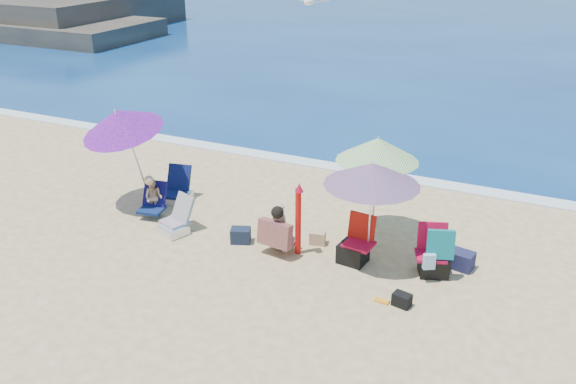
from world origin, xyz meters
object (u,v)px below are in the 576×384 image
at_px(furled_umbrella, 298,215).
at_px(camp_chair_left, 355,248).
at_px(umbrella_turquoise, 372,174).
at_px(person_center, 278,230).
at_px(person_left, 153,197).
at_px(umbrella_blue, 120,121).
at_px(chair_rainbow, 176,223).
at_px(umbrella_striped, 378,150).
at_px(chair_navy, 177,192).
at_px(seagull, 310,1).
at_px(camp_chair_right, 434,257).

height_order(furled_umbrella, camp_chair_left, furled_umbrella).
xyz_separation_m(umbrella_turquoise, furled_umbrella, (-1.23, -0.30, -0.89)).
bearing_deg(person_center, person_left, 174.00).
distance_m(umbrella_blue, chair_rainbow, 2.44).
distance_m(chair_rainbow, person_center, 2.20).
bearing_deg(umbrella_turquoise, umbrella_blue, 179.01).
height_order(furled_umbrella, person_left, furled_umbrella).
relative_size(umbrella_blue, furled_umbrella, 1.61).
xyz_separation_m(umbrella_striped, chair_navy, (-4.40, -0.18, -1.59)).
height_order(umbrella_blue, seagull, seagull).
bearing_deg(furled_umbrella, camp_chair_left, 9.47).
height_order(umbrella_striped, person_left, umbrella_striped).
distance_m(camp_chair_right, person_left, 5.77).
bearing_deg(furled_umbrella, umbrella_blue, 174.62).
bearing_deg(person_left, camp_chair_right, 1.17).
height_order(chair_navy, person_left, person_left).
distance_m(umbrella_turquoise, chair_navy, 4.89).
relative_size(umbrella_striped, person_center, 2.13).
relative_size(camp_chair_right, person_left, 1.04).
bearing_deg(person_left, umbrella_turquoise, 1.23).
bearing_deg(person_center, furled_umbrella, 18.66).
xyz_separation_m(chair_rainbow, camp_chair_left, (3.56, 0.40, 0.07)).
relative_size(umbrella_striped, camp_chair_right, 2.19).
bearing_deg(umbrella_striped, person_left, -166.94).
relative_size(umbrella_blue, person_center, 2.40).
bearing_deg(person_left, chair_navy, 90.40).
relative_size(chair_rainbow, camp_chair_right, 0.89).
distance_m(person_center, seagull, 4.26).
bearing_deg(camp_chair_left, chair_rainbow, -173.65).
relative_size(umbrella_turquoise, furled_umbrella, 1.51).
relative_size(furled_umbrella, camp_chair_right, 1.54).
distance_m(umbrella_striped, camp_chair_left, 1.85).
bearing_deg(seagull, umbrella_blue, -157.85).
distance_m(camp_chair_right, person_center, 2.79).
relative_size(umbrella_turquoise, camp_chair_right, 2.32).
xyz_separation_m(umbrella_striped, person_left, (-4.39, -1.02, -1.38)).
bearing_deg(umbrella_blue, person_center, -7.58).
relative_size(person_center, seagull, 1.25).
bearing_deg(umbrella_blue, seagull, 22.15).
bearing_deg(umbrella_striped, person_center, -135.89).
distance_m(chair_navy, camp_chair_right, 5.82).
relative_size(umbrella_turquoise, umbrella_blue, 0.94).
bearing_deg(chair_rainbow, camp_chair_left, 6.35).
height_order(chair_navy, camp_chair_right, camp_chair_right).
bearing_deg(person_center, seagull, 98.02).
bearing_deg(chair_navy, umbrella_striped, 2.34).
height_order(umbrella_turquoise, umbrella_blue, umbrella_blue).
bearing_deg(camp_chair_left, umbrella_turquoise, 32.28).
relative_size(chair_rainbow, person_center, 0.86).
relative_size(umbrella_blue, camp_chair_right, 2.47).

